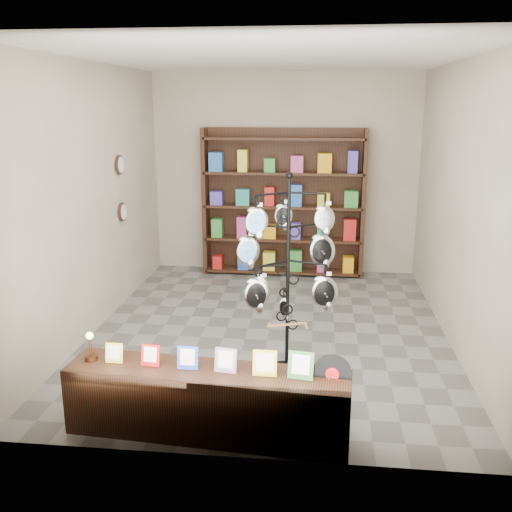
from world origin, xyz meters
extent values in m
plane|color=slate|center=(0.00, 0.00, 0.00)|extent=(5.00, 5.00, 0.00)
plane|color=#C0B49A|center=(0.00, 2.50, 1.50)|extent=(4.00, 0.00, 4.00)
plane|color=#C0B49A|center=(0.00, -2.50, 1.50)|extent=(4.00, 0.00, 4.00)
plane|color=#C0B49A|center=(-2.00, 0.00, 1.50)|extent=(0.00, 5.00, 5.00)
plane|color=#C0B49A|center=(2.00, 0.00, 1.50)|extent=(0.00, 5.00, 5.00)
plane|color=white|center=(0.00, 0.00, 3.00)|extent=(5.00, 5.00, 0.00)
cylinder|color=black|center=(0.26, -1.07, 0.01)|extent=(0.48, 0.48, 0.03)
cylinder|color=black|center=(0.26, -1.07, 0.95)|extent=(0.04, 0.04, 1.91)
sphere|color=black|center=(0.26, -1.07, 1.93)|extent=(0.06, 0.06, 0.06)
ellipsoid|color=silver|center=(0.21, -0.87, 0.60)|extent=(0.10, 0.06, 0.20)
cube|color=#AE7E48|center=(0.28, -1.34, 0.61)|extent=(0.35, 0.13, 0.04)
cube|color=black|center=(-0.30, -2.20, 0.27)|extent=(2.26, 0.62, 0.55)
cube|color=gold|center=(-1.05, -2.14, 0.63)|extent=(0.15, 0.06, 0.16)
cube|color=red|center=(-0.75, -2.17, 0.63)|extent=(0.16, 0.06, 0.17)
cube|color=#263FA5|center=(-0.45, -2.19, 0.64)|extent=(0.17, 0.07, 0.18)
cube|color=#E54C33|center=(-0.15, -2.21, 0.64)|extent=(0.18, 0.07, 0.19)
cube|color=gold|center=(0.16, -2.23, 0.65)|extent=(0.19, 0.07, 0.20)
cube|color=#337233|center=(0.43, -2.26, 0.65)|extent=(0.20, 0.08, 0.21)
cylinder|color=black|center=(0.67, -2.22, 0.58)|extent=(0.31, 0.09, 0.30)
cylinder|color=red|center=(0.67, -2.23, 0.58)|extent=(0.10, 0.04, 0.10)
cylinder|color=#422312|center=(-1.26, -2.13, 0.57)|extent=(0.10, 0.10, 0.04)
cylinder|color=#422312|center=(-1.26, -2.13, 0.66)|extent=(0.02, 0.02, 0.14)
sphere|color=#FFBF59|center=(-1.26, -2.13, 0.76)|extent=(0.06, 0.06, 0.06)
cube|color=black|center=(0.00, 2.44, 1.10)|extent=(2.40, 0.04, 2.20)
cube|color=black|center=(-1.18, 2.28, 1.10)|extent=(0.06, 0.36, 2.20)
cube|color=black|center=(1.18, 2.28, 1.10)|extent=(0.06, 0.36, 2.20)
cube|color=black|center=(0.00, 2.28, 0.05)|extent=(2.36, 0.36, 0.04)
cube|color=black|center=(0.00, 2.28, 0.55)|extent=(2.36, 0.36, 0.03)
cube|color=black|center=(0.00, 2.28, 1.05)|extent=(2.36, 0.36, 0.04)
cube|color=black|center=(0.00, 2.28, 1.55)|extent=(2.36, 0.36, 0.04)
cube|color=black|center=(0.00, 2.28, 2.05)|extent=(2.36, 0.36, 0.04)
cylinder|color=black|center=(-1.97, 0.80, 1.80)|extent=(0.03, 0.24, 0.24)
cylinder|color=black|center=(-1.97, 0.80, 1.20)|extent=(0.03, 0.24, 0.24)
camera|label=1|loc=(0.53, -6.17, 2.55)|focal=40.00mm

